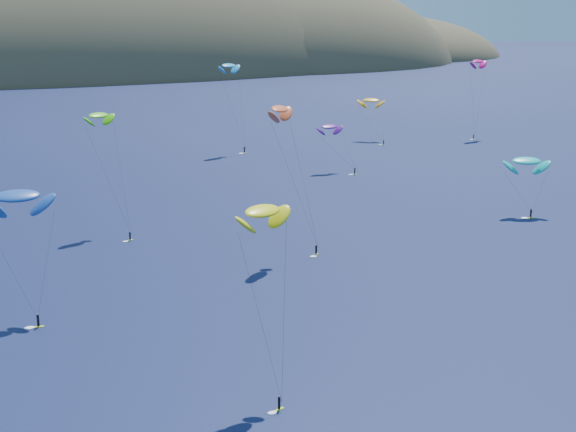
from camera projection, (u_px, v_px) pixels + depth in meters
The scene contains 10 objects.
island at pixel (73, 82), 583.63m from camera, with size 730.00×300.00×210.00m.
kitesurfer_2 at pixel (263, 211), 90.12m from camera, with size 8.25×10.28×23.19m.
kitesurfer_3 at pixel (99, 116), 156.28m from camera, with size 7.53×14.55×24.65m.
kitesurfer_4 at pixel (229, 66), 241.20m from camera, with size 9.03×9.55×28.28m.
kitesurfer_5 at pixel (527, 161), 170.38m from camera, with size 10.51×8.44×14.15m.
kitesurfer_6 at pixel (329, 127), 215.09m from camera, with size 8.42×9.51×14.09m.
kitesurfer_8 at pixel (478, 61), 269.13m from camera, with size 9.48×9.05×27.62m.
kitesurfer_9 at pixel (280, 109), 140.00m from camera, with size 9.62×9.33×28.13m.
kitesurfer_10 at pixel (17, 196), 113.59m from camera, with size 10.34×10.47×20.09m.
kitesurfer_11 at pixel (371, 100), 265.66m from camera, with size 9.32×16.26×15.48m.
Camera 1 is at (-57.93, -39.60, 43.47)m, focal length 50.00 mm.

